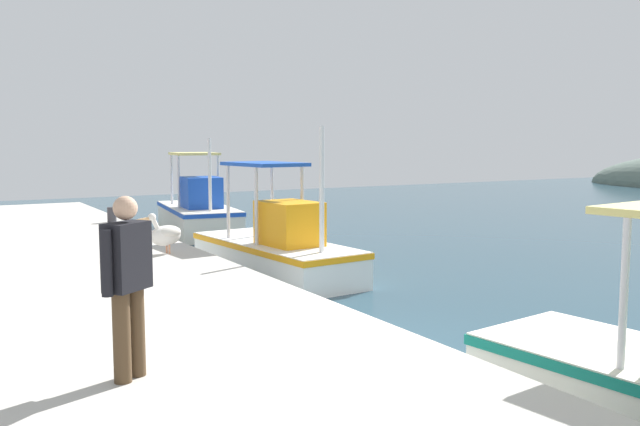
% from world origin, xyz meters
% --- Properties ---
extents(fishing_boat_nearest, '(5.09, 2.55, 3.11)m').
position_xyz_m(fishing_boat_nearest, '(-13.24, 2.83, 0.67)').
color(fishing_boat_nearest, silver).
rests_on(fishing_boat_nearest, ground).
extents(fishing_boat_second, '(4.99, 2.12, 3.31)m').
position_xyz_m(fishing_boat_second, '(-5.64, 1.87, 0.61)').
color(fishing_boat_second, white).
rests_on(fishing_boat_second, ground).
extents(pelican, '(0.44, 0.97, 0.82)m').
position_xyz_m(pelican, '(-5.22, -0.77, 1.20)').
color(pelican, tan).
rests_on(pelican, quay_pier).
extents(fisherman_standing, '(0.44, 0.53, 1.70)m').
position_xyz_m(fisherman_standing, '(1.42, -3.20, 1.74)').
color(fisherman_standing, '#4C3823').
rests_on(fisherman_standing, quay_pier).
extents(mooring_bollard_nearest, '(0.24, 0.24, 0.41)m').
position_xyz_m(mooring_bollard_nearest, '(-11.07, -0.45, 1.01)').
color(mooring_bollard_nearest, '#333338').
rests_on(mooring_bollard_nearest, quay_pier).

